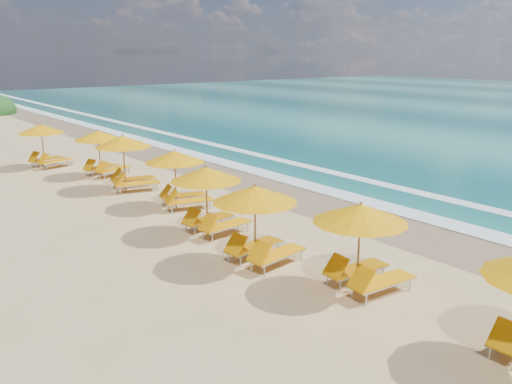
{
  "coord_description": "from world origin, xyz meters",
  "views": [
    {
      "loc": [
        -11.79,
        -14.85,
        6.19
      ],
      "look_at": [
        0.0,
        0.0,
        1.2
      ],
      "focal_mm": 37.46,
      "sensor_mm": 36.0,
      "label": 1
    }
  ],
  "objects": [
    {
      "name": "station_7",
      "position": [
        -1.29,
        10.95,
        1.37
      ],
      "size": [
        3.07,
        2.99,
        2.44
      ],
      "rotation": [
        0.0,
        0.0,
        0.29
      ],
      "color": "olive",
      "rests_on": "ground"
    },
    {
      "name": "wet_sand",
      "position": [
        4.0,
        0.0,
        0.01
      ],
      "size": [
        4.0,
        160.0,
        0.01
      ],
      "primitive_type": "cube",
      "color": "#856C4F",
      "rests_on": "ground"
    },
    {
      "name": "station_2",
      "position": [
        -1.39,
        -6.31,
        1.41
      ],
      "size": [
        2.86,
        2.69,
        2.51
      ],
      "rotation": [
        0.0,
        0.0,
        -0.09
      ],
      "color": "olive",
      "rests_on": "ground"
    },
    {
      "name": "station_3",
      "position": [
        -2.39,
        -3.2,
        1.43
      ],
      "size": [
        2.94,
        2.78,
        2.54
      ],
      "rotation": [
        0.0,
        0.0,
        0.12
      ],
      "color": "olive",
      "rests_on": "ground"
    },
    {
      "name": "ground",
      "position": [
        0.0,
        0.0,
        0.0
      ],
      "size": [
        160.0,
        160.0,
        0.0
      ],
      "primitive_type": "plane",
      "color": "tan",
      "rests_on": "ground"
    },
    {
      "name": "surf_foam",
      "position": [
        6.7,
        0.0,
        0.03
      ],
      "size": [
        4.0,
        160.0,
        0.01
      ],
      "color": "white",
      "rests_on": "ground"
    },
    {
      "name": "station_8",
      "position": [
        -2.86,
        14.9,
        1.38
      ],
      "size": [
        3.06,
        2.95,
        2.47
      ],
      "rotation": [
        0.0,
        0.0,
        0.25
      ],
      "color": "olive",
      "rests_on": "ground"
    },
    {
      "name": "station_6",
      "position": [
        -1.49,
        7.49,
        1.46
      ],
      "size": [
        3.25,
        3.15,
        2.61
      ],
      "rotation": [
        0.0,
        0.0,
        -0.27
      ],
      "color": "olive",
      "rests_on": "ground"
    },
    {
      "name": "station_5",
      "position": [
        -1.13,
        3.53,
        1.37
      ],
      "size": [
        3.05,
        2.95,
        2.44
      ],
      "rotation": [
        0.0,
        0.0,
        -0.27
      ],
      "color": "olive",
      "rests_on": "ground"
    },
    {
      "name": "station_4",
      "position": [
        -1.98,
        -0.0,
        1.4
      ],
      "size": [
        2.83,
        2.66,
        2.5
      ],
      "rotation": [
        0.0,
        0.0,
        0.08
      ],
      "color": "olive",
      "rests_on": "ground"
    }
  ]
}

